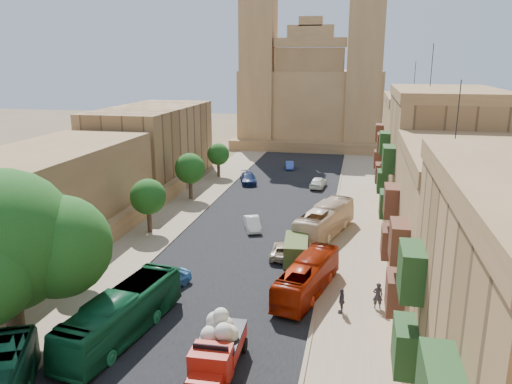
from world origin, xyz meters
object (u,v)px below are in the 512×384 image
at_px(red_truck, 217,348).
at_px(pedestrian_a, 378,296).
at_px(street_tree_b, 148,197).
at_px(car_white_b, 318,182).
at_px(ficus_tree, 6,246).
at_px(bus_red_east, 307,277).
at_px(bus_green_north, 122,314).
at_px(street_tree_c, 190,169).
at_px(car_blue_b, 290,165).
at_px(car_cream, 283,250).
at_px(street_tree_a, 80,247).
at_px(church, 312,95).
at_px(car_white_a, 252,223).
at_px(car_dkblue, 248,178).
at_px(car_blue_a, 167,281).
at_px(pedestrian_c, 342,301).
at_px(olive_pickup, 296,250).
at_px(bus_cream_east, 325,221).
at_px(street_tree_d, 218,154).

distance_m(red_truck, pedestrian_a, 12.33).
height_order(street_tree_b, car_white_b, street_tree_b).
height_order(ficus_tree, bus_red_east, ficus_tree).
xyz_separation_m(bus_green_north, bus_red_east, (10.19, 7.88, -0.19)).
relative_size(street_tree_b, street_tree_c, 0.95).
xyz_separation_m(bus_green_north, car_blue_b, (3.12, 48.92, -0.88)).
distance_m(ficus_tree, car_cream, 21.65).
relative_size(street_tree_a, car_cream, 1.09).
bearing_deg(church, car_white_a, -90.55).
distance_m(bus_red_east, pedestrian_a, 4.98).
bearing_deg(street_tree_b, car_dkblue, 76.52).
relative_size(car_cream, pedestrian_a, 2.23).
height_order(bus_green_north, car_blue_a, bus_green_north).
xyz_separation_m(street_tree_a, pedestrian_c, (18.68, -0.26, -2.14)).
xyz_separation_m(street_tree_b, car_dkblue, (5.00, 20.85, -2.81)).
relative_size(church, ficus_tree, 3.47).
bearing_deg(car_cream, ficus_tree, 50.11).
xyz_separation_m(olive_pickup, bus_green_north, (-8.63, -13.83, 0.56)).
xyz_separation_m(street_tree_c, car_blue_a, (6.26, -23.31, -3.03)).
bearing_deg(red_truck, church, 91.96).
bearing_deg(olive_pickup, car_cream, 157.51).
bearing_deg(pedestrian_c, bus_green_north, -63.33).
bearing_deg(bus_red_east, car_white_a, -49.02).
height_order(church, bus_cream_east, church).
bearing_deg(bus_cream_east, ficus_tree, 71.03).
xyz_separation_m(ficus_tree, bus_green_north, (5.41, 2.17, -4.74)).
distance_m(car_dkblue, pedestrian_c, 35.83).
bearing_deg(church, car_dkblue, -98.42).
xyz_separation_m(car_white_b, car_blue_b, (-5.22, 10.61, -0.16)).
height_order(car_white_a, car_dkblue, car_dkblue).
bearing_deg(bus_red_east, red_truck, 83.44).
distance_m(ficus_tree, pedestrian_a, 22.85).
bearing_deg(olive_pickup, street_tree_c, 132.45).
relative_size(church, bus_cream_east, 3.51).
bearing_deg(car_blue_a, car_blue_b, 110.64).
xyz_separation_m(church, car_cream, (3.48, -58.13, -8.94)).
relative_size(car_white_b, car_blue_b, 1.24).
bearing_deg(church, pedestrian_a, -80.51).
relative_size(street_tree_a, car_blue_b, 1.32).
relative_size(street_tree_b, bus_red_east, 0.58).
xyz_separation_m(church, street_tree_b, (-10.00, -54.61, -6.01)).
relative_size(street_tree_d, pedestrian_c, 2.77).
xyz_separation_m(church, pedestrian_c, (8.68, -66.88, -8.66)).
bearing_deg(car_white_b, street_tree_b, 61.00).
bearing_deg(street_tree_d, ficus_tree, -89.23).
relative_size(street_tree_d, bus_green_north, 0.46).
bearing_deg(olive_pickup, ficus_tree, -131.28).
relative_size(street_tree_c, car_white_a, 1.44).
xyz_separation_m(church, olive_pickup, (4.63, -58.61, -8.63)).
bearing_deg(bus_red_east, bus_cream_east, -78.40).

